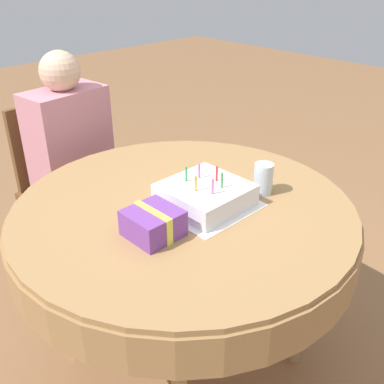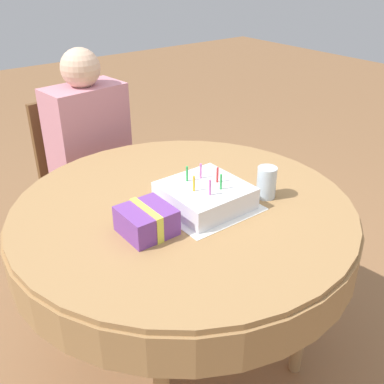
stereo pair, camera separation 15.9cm
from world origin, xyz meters
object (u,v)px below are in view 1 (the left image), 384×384
at_px(birthday_cake, 205,195).
at_px(drinking_glass, 263,179).
at_px(person, 73,149).
at_px(chair, 67,181).
at_px(gift_box, 153,223).

bearing_deg(birthday_cake, drinking_glass, -21.67).
relative_size(person, drinking_glass, 10.06).
xyz_separation_m(chair, gift_box, (-0.25, -1.04, 0.32)).
height_order(birthday_cake, gift_box, birthday_cake).
bearing_deg(gift_box, chair, 76.41).
bearing_deg(person, birthday_cake, -96.10).
relative_size(chair, gift_box, 5.59).
relative_size(drinking_glass, gift_box, 0.73).
bearing_deg(birthday_cake, gift_box, -175.36).
relative_size(person, birthday_cake, 4.38).
relative_size(person, gift_box, 7.30).
xyz_separation_m(birthday_cake, gift_box, (-0.26, -0.02, 0.00)).
bearing_deg(person, gift_box, -111.33).
bearing_deg(birthday_cake, person, 89.78).
bearing_deg(person, drinking_glass, -83.82).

